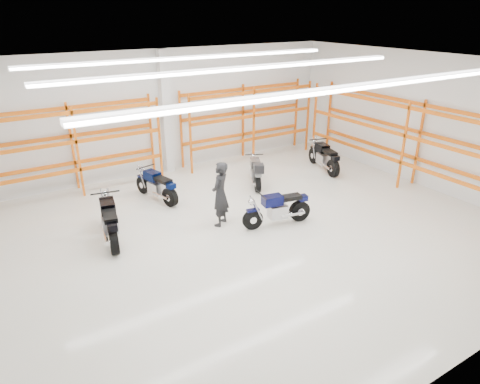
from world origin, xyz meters
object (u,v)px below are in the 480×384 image
motorcycle_main (280,209)px  motorcycle_back_c (256,173)px  structural_column (166,113)px  motorcycle_back_d (325,158)px  standing_man (220,194)px  motorcycle_back_a (110,222)px  motorcycle_back_b (157,186)px

motorcycle_main → motorcycle_back_c: bearing=69.5°
structural_column → motorcycle_back_c: bearing=-57.5°
motorcycle_back_d → motorcycle_back_c: bearing=178.6°
motorcycle_back_c → standing_man: bearing=-143.0°
motorcycle_back_c → structural_column: (-1.96, 3.07, 1.74)m
motorcycle_back_a → standing_man: standing_man is taller
motorcycle_back_b → structural_column: size_ratio=0.46×
motorcycle_back_a → motorcycle_back_b: (2.06, 1.80, -0.05)m
motorcycle_main → motorcycle_back_b: 4.17m
motorcycle_back_d → motorcycle_main: bearing=-147.0°
motorcycle_main → motorcycle_back_d: bearing=33.0°
motorcycle_back_b → motorcycle_back_d: 6.55m
motorcycle_main → structural_column: bearing=98.9°
motorcycle_back_b → standing_man: 2.74m
motorcycle_main → structural_column: 6.18m
motorcycle_main → motorcycle_back_c: (1.04, 2.78, 0.02)m
motorcycle_back_c → motorcycle_main: bearing=-110.5°
motorcycle_back_d → standing_man: standing_man is taller
motorcycle_main → motorcycle_back_c: 2.97m
motorcycle_back_b → motorcycle_back_c: bearing=-11.2°
motorcycle_back_a → standing_man: size_ratio=1.22×
motorcycle_back_b → motorcycle_back_d: size_ratio=0.94×
motorcycle_back_c → motorcycle_back_d: motorcycle_back_d is taller
motorcycle_back_b → motorcycle_back_c: (3.39, -0.67, 0.02)m
motorcycle_back_c → motorcycle_back_b: bearing=168.8°
standing_man → motorcycle_back_a: bearing=-51.6°
motorcycle_back_b → structural_column: (1.43, 2.40, 1.76)m
motorcycle_back_a → motorcycle_back_c: size_ratio=1.21×
structural_column → motorcycle_back_b: bearing=-120.8°
motorcycle_main → motorcycle_back_c: size_ratio=1.09×
motorcycle_back_d → structural_column: 6.22m
motorcycle_main → structural_column: (-0.92, 5.85, 1.77)m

